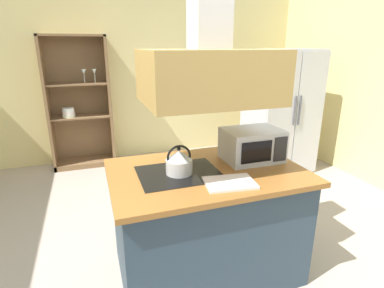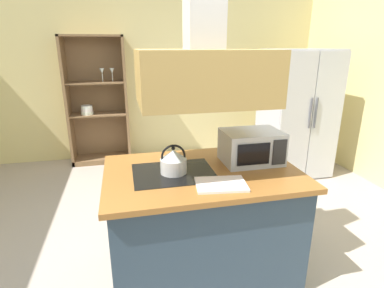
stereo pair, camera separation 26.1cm
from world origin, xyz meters
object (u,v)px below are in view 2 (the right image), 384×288
at_px(dish_cabinet, 98,108).
at_px(refrigerator, 296,114).
at_px(kettle, 173,161).
at_px(microwave, 251,147).
at_px(cutting_board, 221,184).

bearing_deg(dish_cabinet, refrigerator, -21.71).
distance_m(kettle, microwave, 0.66).
height_order(kettle, microwave, microwave).
distance_m(refrigerator, microwave, 2.19).
relative_size(cutting_board, microwave, 0.74).
bearing_deg(dish_cabinet, microwave, -63.72).
xyz_separation_m(kettle, microwave, (0.65, 0.08, 0.04)).
bearing_deg(microwave, refrigerator, 49.57).
relative_size(dish_cabinet, kettle, 8.90).
bearing_deg(microwave, dish_cabinet, 116.28).
bearing_deg(refrigerator, dish_cabinet, 158.29).
height_order(refrigerator, microwave, refrigerator).
bearing_deg(kettle, cutting_board, -45.68).
height_order(dish_cabinet, cutting_board, dish_cabinet).
distance_m(dish_cabinet, kettle, 2.95).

